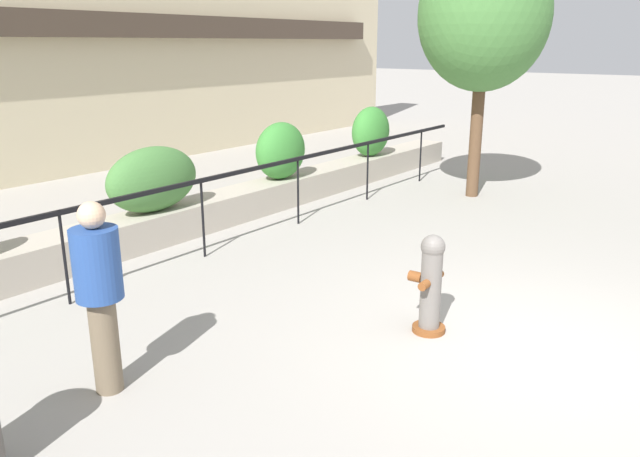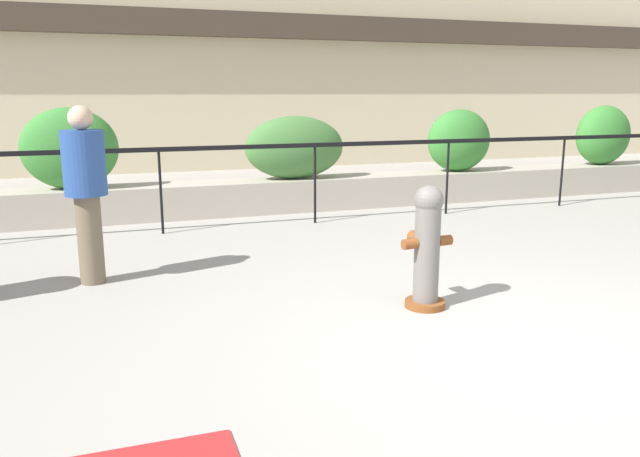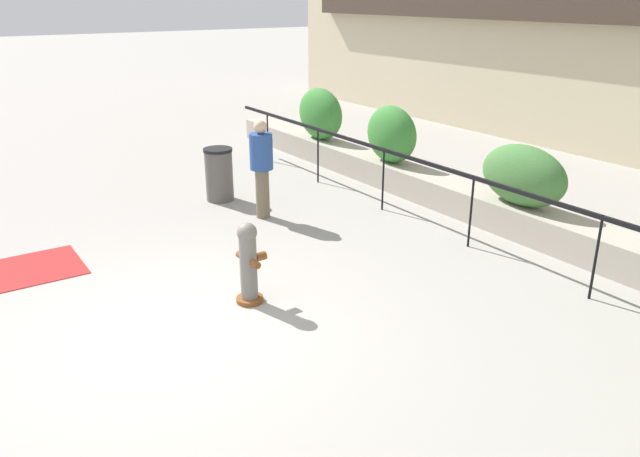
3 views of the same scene
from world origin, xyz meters
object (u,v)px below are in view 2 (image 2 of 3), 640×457
at_px(fire_hydrant, 427,246).
at_px(pedestrian, 86,184).
at_px(hedge_bush_2, 295,148).
at_px(hedge_bush_4, 603,135).
at_px(hedge_bush_3, 459,140).
at_px(hedge_bush_1, 70,149).

distance_m(fire_hydrant, pedestrian, 3.28).
bearing_deg(hedge_bush_2, hedge_bush_4, 0.00).
bearing_deg(pedestrian, fire_hydrant, -31.64).
height_order(hedge_bush_2, hedge_bush_3, hedge_bush_3).
bearing_deg(hedge_bush_1, hedge_bush_3, 0.00).
relative_size(hedge_bush_3, hedge_bush_4, 1.03).
xyz_separation_m(hedge_bush_2, pedestrian, (-3.03, -3.11, -0.00)).
xyz_separation_m(hedge_bush_2, hedge_bush_3, (2.96, 0.00, 0.04)).
distance_m(hedge_bush_3, hedge_bush_4, 3.10).
xyz_separation_m(hedge_bush_1, hedge_bush_3, (6.26, 0.00, -0.04)).
xyz_separation_m(hedge_bush_1, hedge_bush_2, (3.30, 0.00, -0.08)).
relative_size(hedge_bush_4, fire_hydrant, 1.04).
height_order(hedge_bush_4, pedestrian, pedestrian).
height_order(fire_hydrant, pedestrian, pedestrian).
bearing_deg(fire_hydrant, hedge_bush_2, 86.92).
bearing_deg(hedge_bush_1, pedestrian, -85.03).
distance_m(hedge_bush_1, fire_hydrant, 5.72).
bearing_deg(hedge_bush_2, pedestrian, -134.20).
height_order(hedge_bush_1, hedge_bush_3, hedge_bush_1).
relative_size(hedge_bush_1, pedestrian, 0.76).
height_order(hedge_bush_3, hedge_bush_4, hedge_bush_4).
relative_size(hedge_bush_4, pedestrian, 0.65).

